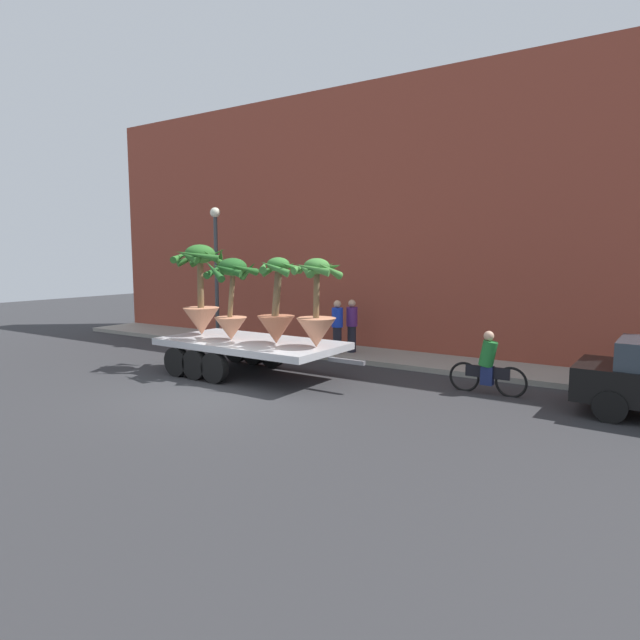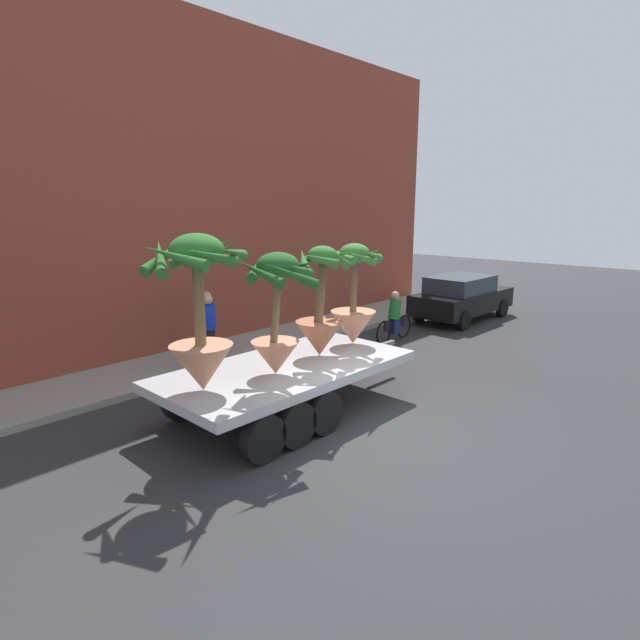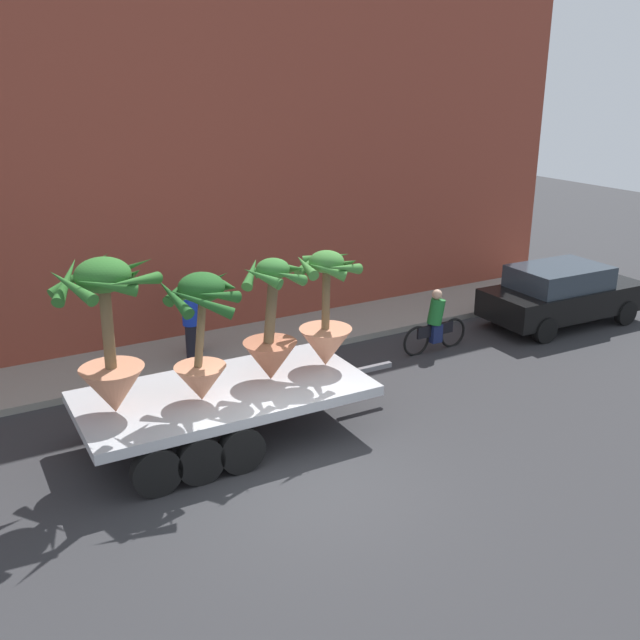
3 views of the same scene
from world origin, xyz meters
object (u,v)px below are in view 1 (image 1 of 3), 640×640
object	(u,v)px
cyclist	(488,366)
pedestrian_near_gate	(337,326)
street_lamp	(216,257)
potted_palm_extra	(277,311)
pedestrian_far_left	(352,325)
flatbed_trailer	(244,347)
potted_palm_rear	(317,311)
potted_palm_middle	(201,291)
potted_palm_front	(231,298)

from	to	relation	value
cyclist	pedestrian_near_gate	world-z (taller)	pedestrian_near_gate
cyclist	street_lamp	bearing A→B (deg)	170.74
potted_palm_extra	pedestrian_far_left	xyz separation A→B (m)	(0.02, 3.95, -0.80)
flatbed_trailer	potted_palm_rear	distance (m)	2.61
potted_palm_extra	pedestrian_near_gate	distance (m)	3.60
pedestrian_near_gate	pedestrian_far_left	world-z (taller)	same
street_lamp	pedestrian_far_left	bearing A→B (deg)	7.40
cyclist	pedestrian_near_gate	distance (m)	5.66
cyclist	pedestrian_near_gate	size ratio (longest dim) A/B	1.08
cyclist	street_lamp	xyz separation A→B (m)	(-10.29, 1.68, 2.56)
potted_palm_middle	pedestrian_near_gate	world-z (taller)	potted_palm_middle
flatbed_trailer	potted_palm_middle	world-z (taller)	potted_palm_middle
cyclist	pedestrian_far_left	size ratio (longest dim) A/B	1.08
flatbed_trailer	cyclist	distance (m)	6.41
flatbed_trailer	potted_palm_extra	bearing A→B (deg)	-1.81
potted_palm_extra	street_lamp	xyz separation A→B (m)	(-5.24, 3.27, 1.39)
flatbed_trailer	pedestrian_far_left	distance (m)	4.10
cyclist	potted_palm_extra	bearing A→B (deg)	-162.50
pedestrian_far_left	street_lamp	bearing A→B (deg)	-172.60
potted_palm_front	pedestrian_near_gate	bearing A→B (deg)	73.11
flatbed_trailer	pedestrian_far_left	world-z (taller)	pedestrian_far_left
potted_palm_extra	pedestrian_far_left	world-z (taller)	potted_palm_extra
cyclist	pedestrian_far_left	xyz separation A→B (m)	(-5.03, 2.36, 0.37)
pedestrian_far_left	street_lamp	size ratio (longest dim) A/B	0.35
potted_palm_front	pedestrian_far_left	xyz separation A→B (m)	(1.41, 4.16, -1.09)
cyclist	potted_palm_rear	bearing A→B (deg)	-158.76
potted_palm_rear	pedestrian_far_left	bearing A→B (deg)	106.78
potted_palm_front	cyclist	world-z (taller)	potted_palm_front
potted_palm_rear	pedestrian_far_left	size ratio (longest dim) A/B	1.30
pedestrian_near_gate	cyclist	bearing A→B (deg)	-19.80
flatbed_trailer	potted_palm_front	size ratio (longest dim) A/B	2.74
potted_palm_extra	cyclist	distance (m)	5.42
potted_palm_middle	potted_palm_front	size ratio (longest dim) A/B	1.17
street_lamp	potted_palm_middle	bearing A→B (deg)	-52.80
cyclist	street_lamp	world-z (taller)	street_lamp
potted_palm_extra	potted_palm_middle	bearing A→B (deg)	178.15
potted_palm_front	cyclist	distance (m)	6.84
potted_palm_rear	street_lamp	xyz separation A→B (m)	(-6.42, 3.18, 1.34)
potted_palm_extra	pedestrian_far_left	bearing A→B (deg)	89.74
flatbed_trailer	potted_palm_middle	bearing A→B (deg)	178.13
potted_palm_rear	cyclist	size ratio (longest dim) A/B	1.21
potted_palm_extra	pedestrian_near_gate	world-z (taller)	potted_palm_extra
potted_palm_extra	street_lamp	world-z (taller)	street_lamp
potted_palm_middle	pedestrian_far_left	xyz separation A→B (m)	(2.84, 3.86, -1.20)
flatbed_trailer	pedestrian_near_gate	size ratio (longest dim) A/B	3.57
potted_palm_middle	pedestrian_near_gate	bearing A→B (deg)	53.12
flatbed_trailer	potted_palm_rear	world-z (taller)	potted_palm_rear
pedestrian_near_gate	potted_palm_middle	bearing A→B (deg)	-126.88
potted_palm_rear	pedestrian_near_gate	distance (m)	3.81
potted_palm_front	pedestrian_far_left	size ratio (longest dim) A/B	1.30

